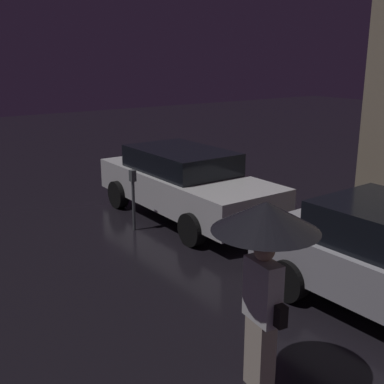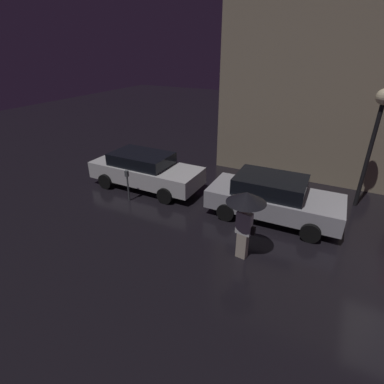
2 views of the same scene
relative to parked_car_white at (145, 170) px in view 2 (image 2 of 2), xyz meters
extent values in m
cube|color=gray|center=(5.85, 5.10, 4.17)|extent=(8.40, 3.00, 9.86)
cube|color=silver|center=(0.04, 0.00, -0.11)|extent=(4.59, 1.77, 0.67)
cube|color=black|center=(-0.14, 0.00, 0.45)|extent=(2.39, 1.55, 0.46)
cylinder|color=black|center=(1.46, 0.87, -0.45)|extent=(0.62, 0.22, 0.62)
cylinder|color=black|center=(1.46, -0.87, -0.45)|extent=(0.62, 0.22, 0.62)
cylinder|color=black|center=(-1.38, 0.87, -0.45)|extent=(0.62, 0.22, 0.62)
cylinder|color=black|center=(-1.38, -0.87, -0.45)|extent=(0.62, 0.22, 0.62)
cube|color=#B7B7BF|center=(5.24, -0.06, -0.14)|extent=(4.37, 1.87, 0.63)
cube|color=black|center=(5.07, -0.06, 0.44)|extent=(2.28, 1.62, 0.53)
cylinder|color=black|center=(6.59, 0.83, -0.46)|extent=(0.60, 0.22, 0.60)
cylinder|color=black|center=(6.59, -0.96, -0.46)|extent=(0.60, 0.22, 0.60)
cylinder|color=black|center=(3.90, 0.83, -0.46)|extent=(0.60, 0.22, 0.60)
cylinder|color=black|center=(3.90, -0.96, -0.46)|extent=(0.60, 0.22, 0.60)
cube|color=beige|center=(5.00, -2.58, -0.37)|extent=(0.31, 0.23, 0.77)
cube|color=white|center=(5.00, -2.58, 0.33)|extent=(0.44, 0.25, 0.64)
sphere|color=tan|center=(5.00, -2.58, 0.76)|extent=(0.21, 0.21, 0.21)
cylinder|color=black|center=(5.00, -2.58, 0.58)|extent=(0.02, 0.02, 0.76)
cone|color=black|center=(5.00, -2.58, 1.10)|extent=(1.04, 1.04, 0.29)
cube|color=black|center=(5.23, -2.58, 0.17)|extent=(0.17, 0.12, 0.22)
cylinder|color=#4C5154|center=(0.13, -1.31, -0.26)|extent=(0.06, 0.06, 1.00)
cube|color=#4C5154|center=(0.13, -1.31, 0.35)|extent=(0.12, 0.10, 0.22)
cylinder|color=black|center=(7.78, 2.17, 1.05)|extent=(0.14, 0.14, 3.61)
camera|label=1|loc=(8.06, -5.66, 2.54)|focal=45.00mm
camera|label=2|loc=(6.82, -9.19, 4.58)|focal=28.00mm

